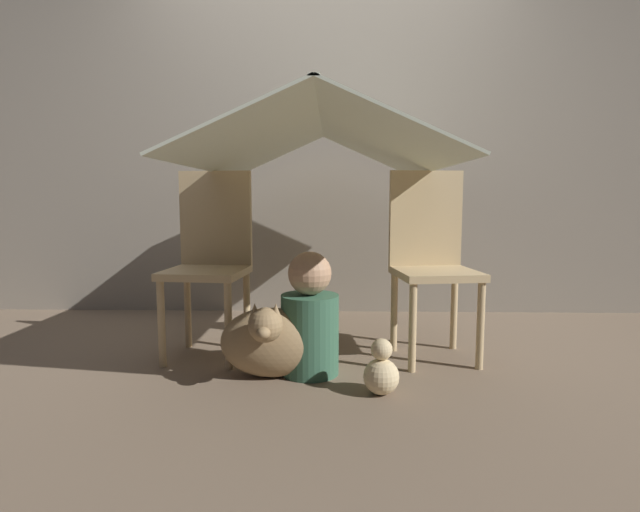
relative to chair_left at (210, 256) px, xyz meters
The scene contains 8 objects.
ground_plane 0.79m from the chair_left, 19.44° to the right, with size 8.80×8.80×0.00m, color #7A6651.
wall_back 1.38m from the chair_left, 60.86° to the left, with size 7.00×0.05×2.50m.
chair_left is the anchor object (origin of this frame).
chair_right 1.13m from the chair_left, ahead, with size 0.44×0.44×0.95m.
sheet_canopy 0.81m from the chair_left, ahead, with size 1.16×1.60×0.27m.
person_front 0.66m from the chair_left, 29.29° to the right, with size 0.27×0.27×0.57m.
dog 0.61m from the chair_left, 45.42° to the right, with size 0.46×0.39×0.38m.
plush_toy 1.08m from the chair_left, 32.76° to the right, with size 0.15×0.15×0.24m.
Camera 1 is at (0.06, -2.34, 0.81)m, focal length 28.00 mm.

